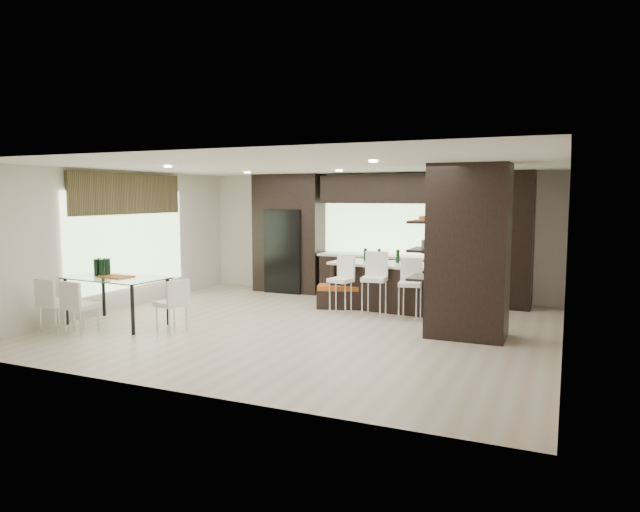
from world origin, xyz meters
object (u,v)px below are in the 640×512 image
at_px(stool_right, 410,295).
at_px(dining_table, 117,301).
at_px(floor_vase, 447,298).
at_px(stool_left, 341,290).
at_px(chair_near, 81,310).
at_px(chair_end, 172,307).
at_px(kitchen_island, 387,286).
at_px(stool_mid, 374,291).
at_px(chair_far, 57,307).
at_px(bench, 348,297).

bearing_deg(stool_right, dining_table, -160.38).
relative_size(stool_right, floor_vase, 0.72).
xyz_separation_m(stool_left, stool_right, (1.34, -0.00, 0.01)).
height_order(chair_near, chair_end, chair_near).
height_order(kitchen_island, dining_table, kitchen_island).
height_order(kitchen_island, floor_vase, floor_vase).
distance_m(kitchen_island, stool_mid, 0.78).
xyz_separation_m(dining_table, chair_far, (-0.54, -0.78, -0.00)).
height_order(stool_mid, floor_vase, floor_vase).
bearing_deg(floor_vase, chair_far, -158.87).
height_order(stool_right, bench, stool_right).
xyz_separation_m(dining_table, chair_end, (1.15, 0.00, -0.02)).
bearing_deg(kitchen_island, dining_table, -133.79).
bearing_deg(chair_far, dining_table, 57.67).
relative_size(chair_far, chair_end, 1.04).
height_order(stool_mid, chair_end, stool_mid).
bearing_deg(dining_table, chair_near, -85.97).
relative_size(stool_right, dining_table, 0.52).
height_order(stool_left, chair_near, stool_left).
bearing_deg(chair_near, dining_table, 93.15).
bearing_deg(stool_left, dining_table, -128.54).
bearing_deg(chair_end, floor_vase, -54.13).
xyz_separation_m(bench, floor_vase, (2.23, -1.47, 0.38)).
distance_m(bench, chair_far, 5.23).
distance_m(floor_vase, chair_near, 5.81).
relative_size(kitchen_island, floor_vase, 1.78).
bearing_deg(stool_mid, stool_left, 172.92).
relative_size(floor_vase, chair_near, 1.51).
xyz_separation_m(stool_mid, floor_vase, (1.51, -0.93, 0.13)).
distance_m(stool_right, floor_vase, 1.27).
relative_size(stool_left, stool_right, 0.98).
bearing_deg(chair_end, stool_right, -37.71).
height_order(dining_table, chair_far, dining_table).
bearing_deg(stool_right, kitchen_island, 122.43).
distance_m(dining_table, chair_far, 0.95).
relative_size(kitchen_island, bench, 1.83).
distance_m(bench, chair_near, 4.87).
xyz_separation_m(stool_mid, chair_end, (-2.68, -2.41, -0.08)).
bearing_deg(dining_table, bench, 47.57).
bearing_deg(stool_right, stool_mid, 172.63).
height_order(floor_vase, chair_end, floor_vase).
distance_m(bench, chair_end, 3.55).
distance_m(stool_left, stool_right, 1.34).
height_order(kitchen_island, chair_end, kitchen_island).
bearing_deg(stool_left, bench, 109.89).
bearing_deg(bench, chair_end, -140.06).
height_order(kitchen_island, stool_right, kitchen_island).
xyz_separation_m(floor_vase, dining_table, (-5.34, -1.49, -0.20)).
bearing_deg(chair_end, chair_near, 140.51).
distance_m(floor_vase, dining_table, 5.55).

